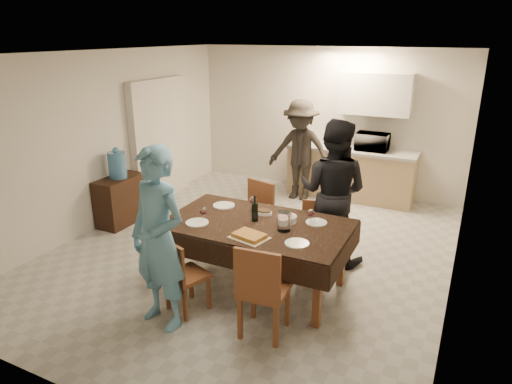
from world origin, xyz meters
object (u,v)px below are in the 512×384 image
console (121,200)px  wine_bottle (255,208)px  dining_table (257,226)px  person_near (158,239)px  microwave (372,142)px  water_pitcher (284,221)px  savoury_tart (249,236)px  person_kitchen (300,151)px  water_jug (117,165)px  person_far (333,192)px

console → wine_bottle: wine_bottle is taller
dining_table → person_near: size_ratio=1.11×
wine_bottle → microwave: bearing=81.1°
wine_bottle → water_pitcher: bearing=-14.0°
water_pitcher → microwave: (0.14, 3.54, 0.15)m
wine_bottle → savoury_tart: 0.47m
dining_table → person_kitchen: size_ratio=1.18×
water_jug → console: bearing=0.0°
console → wine_bottle: size_ratio=2.63×
savoury_tart → person_near: 0.94m
wine_bottle → person_far: bearing=59.0°
console → microwave: microwave is taller
water_jug → water_pitcher: water_jug is taller
person_far → console: bearing=6.2°
console → water_pitcher: size_ratio=3.71×
wine_bottle → dining_table: bearing=-45.0°
wine_bottle → person_kitchen: bearing=101.3°
wine_bottle → savoury_tart: wine_bottle is taller
dining_table → person_far: bearing=61.6°
dining_table → person_near: 1.20m
person_near → person_far: 2.37m
console → water_pitcher: (3.08, -0.83, 0.54)m
person_far → water_jug: bearing=6.2°
person_near → savoury_tart: bearing=57.2°
dining_table → water_jug: 2.84m
water_jug → person_far: size_ratio=0.22×
person_near → person_kitchen: person_near is taller
dining_table → person_near: (-0.55, -1.05, 0.17)m
microwave → person_far: bearing=91.4°
dining_table → person_kitchen: bearing=101.3°
savoury_tart → person_near: person_near is taller
dining_table → savoury_tart: (0.10, -0.38, 0.06)m
console → water_jug: bearing=0.0°
water_jug → person_near: (2.18, -1.83, -0.00)m
person_kitchen → person_far: bearing=-58.9°
savoury_tart → person_kitchen: size_ratio=0.21×
savoury_tart → person_kitchen: bearing=102.4°
person_near → water_pitcher: bearing=59.3°
savoury_tart → microwave: microwave is taller
wine_bottle → person_near: 1.21m
console → person_near: person_near is taller
console → water_jug: water_jug is taller
person_near → person_kitchen: 4.09m
water_jug → microwave: bearing=40.1°
person_near → person_far: (1.10, 2.10, -0.00)m
dining_table → savoury_tart: size_ratio=5.51×
console → water_jug: (0.00, 0.00, 0.57)m
dining_table → person_far: person_far is taller
dining_table → person_near: bearing=-118.4°
person_near → person_kitchen: size_ratio=1.06×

